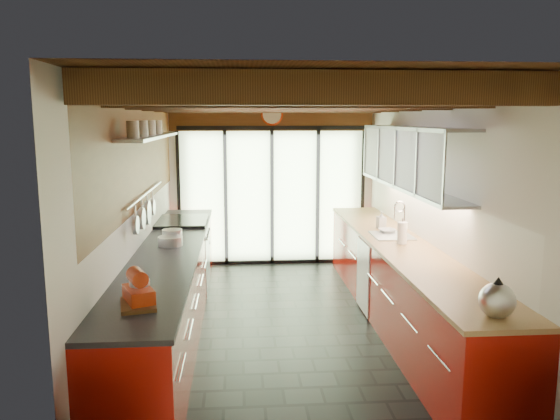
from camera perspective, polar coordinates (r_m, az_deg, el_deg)
The scene contains 18 objects.
ground at distance 6.23m, azimuth 0.74°, elevation -12.03°, with size 5.50×5.50×0.00m, color black.
room_shell at distance 5.83m, azimuth 0.77°, elevation 3.27°, with size 5.50×5.50×5.50m.
ceiling_beams at distance 6.17m, azimuth 0.47°, elevation 11.14°, with size 3.14×5.06×4.90m.
glass_door at distance 8.50m, azimuth -0.85°, elevation 5.28°, with size 2.95×0.10×2.90m.
left_counter at distance 6.10m, azimuth -11.40°, elevation -8.10°, with size 0.68×5.00×0.92m.
range_stove at distance 7.48m, azimuth -10.06°, elevation -4.69°, with size 0.66×0.90×0.97m.
right_counter at distance 6.31m, azimuth 12.45°, elevation -7.53°, with size 0.68×5.00×0.92m.
sink_assembly at distance 6.56m, azimuth 11.72°, elevation -2.35°, with size 0.45×0.52×0.43m.
upper_cabinets_right at distance 6.39m, azimuth 13.47°, elevation 5.33°, with size 0.34×3.00×3.00m.
left_wall_fixtures at distance 6.00m, azimuth -13.49°, elevation 5.37°, with size 0.28×2.60×0.96m.
stand_mixer at distance 4.23m, azimuth -14.55°, elevation -8.10°, with size 0.29×0.35×0.28m.
pot_large at distance 6.24m, azimuth -11.19°, elevation -2.65°, with size 0.22×0.22×0.14m, color silver.
pot_small at distance 6.06m, azimuth -11.39°, elevation -3.21°, with size 0.27×0.27×0.10m, color silver.
cutting_board at distance 4.21m, azimuth -14.61°, elevation -9.53°, with size 0.25×0.35×0.03m, color brown.
kettle at distance 4.14m, azimuth 21.75°, elevation -8.57°, with size 0.33×0.35×0.30m.
paper_towel at distance 6.15m, azimuth 12.65°, elevation -2.40°, with size 0.13×0.13×0.29m.
soap_bottle at distance 6.99m, azimuth 10.54°, elevation -1.01°, with size 0.10×0.10×0.22m, color silver.
bowl at distance 6.74m, azimuth 11.13°, elevation -2.16°, with size 0.20×0.20×0.05m, color silver.
Camera 1 is at (-0.52, -5.77, 2.29)m, focal length 35.00 mm.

